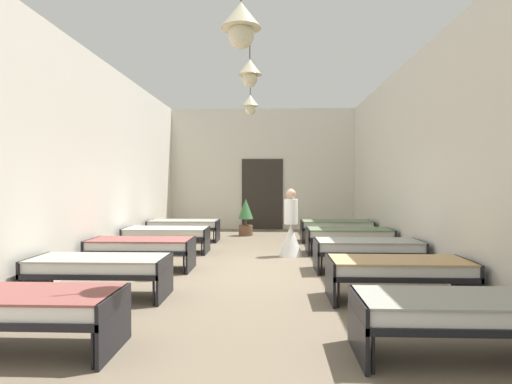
% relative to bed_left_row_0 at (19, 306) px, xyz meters
% --- Properties ---
extents(ground_plane, '(6.86, 14.26, 0.10)m').
position_rel_bed_left_row_0_xyz_m(ground_plane, '(2.08, 3.80, -0.49)').
color(ground_plane, '#7A6B56').
extents(room_shell, '(6.66, 13.86, 4.12)m').
position_rel_bed_left_row_0_xyz_m(room_shell, '(2.08, 5.19, 1.63)').
color(room_shell, silver).
rests_on(room_shell, ground).
extents(bed_left_row_0, '(1.90, 0.84, 0.57)m').
position_rel_bed_left_row_0_xyz_m(bed_left_row_0, '(0.00, 0.00, 0.00)').
color(bed_left_row_0, black).
rests_on(bed_left_row_0, ground).
extents(bed_right_row_0, '(1.90, 0.84, 0.57)m').
position_rel_bed_left_row_0_xyz_m(bed_right_row_0, '(4.16, 0.00, 0.00)').
color(bed_right_row_0, black).
rests_on(bed_right_row_0, ground).
extents(bed_left_row_1, '(1.90, 0.84, 0.57)m').
position_rel_bed_left_row_0_xyz_m(bed_left_row_1, '(0.00, 1.90, 0.00)').
color(bed_left_row_1, black).
rests_on(bed_left_row_1, ground).
extents(bed_right_row_1, '(1.90, 0.84, 0.57)m').
position_rel_bed_left_row_0_xyz_m(bed_right_row_1, '(4.16, 1.90, 0.00)').
color(bed_right_row_1, black).
rests_on(bed_right_row_1, ground).
extents(bed_left_row_2, '(1.90, 0.84, 0.57)m').
position_rel_bed_left_row_0_xyz_m(bed_left_row_2, '(0.00, 3.80, 0.00)').
color(bed_left_row_2, black).
rests_on(bed_left_row_2, ground).
extents(bed_right_row_2, '(1.90, 0.84, 0.57)m').
position_rel_bed_left_row_0_xyz_m(bed_right_row_2, '(4.16, 3.80, 0.00)').
color(bed_right_row_2, black).
rests_on(bed_right_row_2, ground).
extents(bed_left_row_3, '(1.90, 0.84, 0.57)m').
position_rel_bed_left_row_0_xyz_m(bed_left_row_3, '(0.00, 5.70, 0.00)').
color(bed_left_row_3, black).
rests_on(bed_left_row_3, ground).
extents(bed_right_row_3, '(1.90, 0.84, 0.57)m').
position_rel_bed_left_row_0_xyz_m(bed_right_row_3, '(4.16, 5.70, 0.00)').
color(bed_right_row_3, black).
rests_on(bed_right_row_3, ground).
extents(bed_left_row_4, '(1.90, 0.84, 0.57)m').
position_rel_bed_left_row_0_xyz_m(bed_left_row_4, '(0.00, 7.60, 0.00)').
color(bed_left_row_4, black).
rests_on(bed_left_row_4, ground).
extents(bed_right_row_4, '(1.90, 0.84, 0.57)m').
position_rel_bed_left_row_0_xyz_m(bed_right_row_4, '(4.16, 7.60, 0.00)').
color(bed_right_row_4, black).
rests_on(bed_right_row_4, ground).
extents(nurse_near_aisle, '(0.52, 0.52, 1.49)m').
position_rel_bed_left_row_0_xyz_m(nurse_near_aisle, '(2.83, 5.40, 0.09)').
color(nurse_near_aisle, white).
rests_on(nurse_near_aisle, ground).
extents(potted_plant, '(0.45, 0.45, 1.12)m').
position_rel_bed_left_row_0_xyz_m(potted_plant, '(1.62, 8.84, 0.17)').
color(potted_plant, brown).
rests_on(potted_plant, ground).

